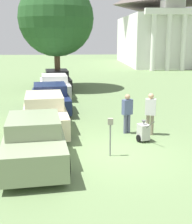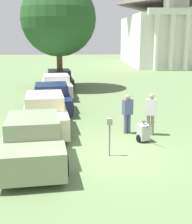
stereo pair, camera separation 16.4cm
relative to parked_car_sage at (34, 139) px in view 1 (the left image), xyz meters
The scene contains 12 objects.
ground_plane 2.74m from the parked_car_sage, ahead, with size 120.00×120.00×0.00m, color #607A4C.
parked_car_sage is the anchor object (origin of this frame).
parked_car_cream 3.64m from the parked_car_sage, 89.99° to the left, with size 2.34×5.39×1.55m.
parked_car_navy 7.09m from the parked_car_sage, 90.00° to the left, with size 2.44×4.79×1.47m.
parked_car_white 11.15m from the parked_car_sage, 90.00° to the left, with size 2.38×4.92×1.48m.
parked_car_black 14.31m from the parked_car_sage, 90.00° to the left, with size 2.43×5.40×1.46m.
parking_meter 2.51m from the parked_car_sage, ahead, with size 0.18×0.09×1.32m.
person_worker 4.41m from the parked_car_sage, 37.45° to the left, with size 0.47×0.38×1.65m.
person_supervisor 5.00m from the parked_car_sage, 28.40° to the left, with size 0.47×0.34×1.74m.
equipment_cart 4.25m from the parked_car_sage, 21.53° to the left, with size 0.53×1.00×1.00m.
church 37.87m from the parked_car_sage, 69.30° to the left, with size 9.12×17.90×26.29m.
shade_tree 15.24m from the parked_car_sage, 89.76° to the left, with size 5.63×5.63×8.06m.
Camera 1 is at (-1.33, -9.99, 3.96)m, focal length 50.00 mm.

